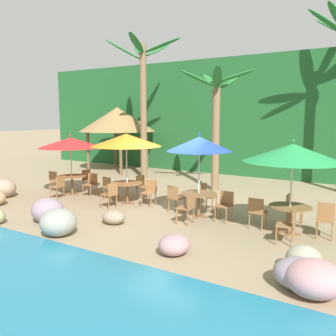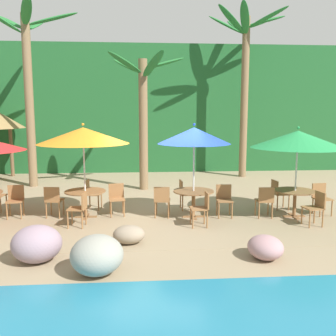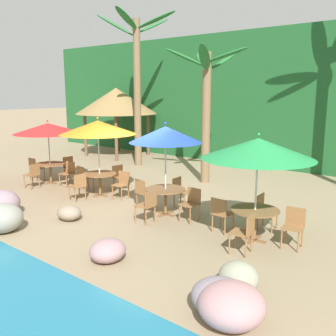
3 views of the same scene
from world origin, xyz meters
TOP-DOWN VIEW (x-y plane):
  - ground_plane at (0.00, 0.00)m, footprint 120.00×120.00m
  - terrace_deck at (0.00, 0.00)m, footprint 18.00×5.20m
  - foliage_backdrop at (0.00, 9.00)m, footprint 28.00×2.40m
  - rock_seawall at (1.45, -3.12)m, footprint 16.02×3.31m
  - umbrella_red at (-4.63, 0.06)m, footprint 2.45×2.45m
  - dining_table_red at (-4.63, 0.06)m, footprint 1.10×1.10m
  - chair_red_seaward at (-3.80, 0.24)m, footprint 0.46×0.47m
  - chair_red_inland at (-4.62, 0.92)m, footprint 0.48×0.47m
  - chair_red_left at (-5.48, -0.04)m, footprint 0.43×0.43m
  - chair_red_right at (-4.45, -0.77)m, footprint 0.47×0.46m
  - umbrella_orange at (-1.90, 0.06)m, footprint 2.43×2.43m
  - dining_table_orange at (-1.90, 0.06)m, footprint 1.10×1.10m
  - chair_orange_seaward at (-1.06, 0.26)m, footprint 0.47×0.48m
  - chair_orange_inland at (-1.86, 0.91)m, footprint 0.49×0.48m
  - chair_orange_left at (-2.75, 0.08)m, footprint 0.47×0.48m
  - chair_orange_right at (-1.90, -0.80)m, footprint 0.47×0.47m
  - umbrella_blue at (1.03, -0.14)m, footprint 1.95×1.95m
  - dining_table_blue at (1.03, -0.14)m, footprint 1.10×1.10m
  - chair_blue_seaward at (1.89, -0.11)m, footprint 0.45×0.45m
  - chair_blue_inland at (0.89, 0.70)m, footprint 0.45×0.45m
  - chair_blue_left at (0.18, -0.12)m, footprint 0.47×0.48m
  - chair_blue_right at (1.14, -0.99)m, footprint 0.43×0.43m
  - umbrella_green at (3.80, -0.32)m, footprint 2.50×2.50m
  - dining_table_green at (3.80, -0.32)m, footprint 1.10×1.10m
  - chair_green_seaward at (4.63, -0.12)m, footprint 0.47×0.48m
  - chair_green_inland at (3.64, 0.52)m, footprint 0.46×0.45m
  - chair_green_left at (2.94, -0.38)m, footprint 0.43×0.44m
  - chair_green_right at (4.00, -1.15)m, footprint 0.48×0.47m
  - palm_tree_nearest at (-4.56, 4.74)m, footprint 3.65×3.75m
  - palm_tree_second at (-0.25, 3.80)m, footprint 2.83×2.85m
  - palapa_hut at (-7.29, 6.00)m, footprint 4.22×4.22m

SIDE VIEW (x-z plane):
  - ground_plane at x=0.00m, z-range 0.00..0.00m
  - terrace_deck at x=0.00m, z-range 0.00..0.01m
  - rock_seawall at x=1.45m, z-range -0.07..0.69m
  - chair_red_seaward at x=-3.80m, z-range 0.08..0.95m
  - chair_red_inland at x=-4.62m, z-range 0.08..0.95m
  - chair_red_left at x=-5.48m, z-range 0.08..0.95m
  - chair_red_right at x=-4.45m, z-range 0.08..0.95m
  - chair_orange_seaward at x=-1.06m, z-range 0.08..0.95m
  - chair_orange_inland at x=-1.86m, z-range 0.08..0.95m
  - chair_orange_left at x=-2.75m, z-range 0.08..0.95m
  - chair_orange_right at x=-1.90m, z-range 0.08..0.95m
  - chair_blue_seaward at x=1.89m, z-range 0.08..0.95m
  - chair_blue_inland at x=0.89m, z-range 0.08..0.95m
  - chair_blue_left at x=0.18m, z-range 0.08..0.95m
  - chair_blue_right at x=1.14m, z-range 0.08..0.95m
  - chair_green_seaward at x=4.63m, z-range 0.08..0.95m
  - chair_green_inland at x=3.64m, z-range 0.08..0.95m
  - chair_green_left at x=2.94m, z-range 0.08..0.95m
  - chair_green_right at x=4.00m, z-range 0.08..0.95m
  - dining_table_red at x=-4.63m, z-range 0.24..0.98m
  - dining_table_orange at x=-1.90m, z-range 0.24..0.98m
  - dining_table_blue at x=1.03m, z-range 0.24..0.98m
  - dining_table_green at x=3.80m, z-range 0.24..0.98m
  - umbrella_red at x=-4.63m, z-range 0.86..3.21m
  - umbrella_green at x=3.80m, z-range 0.89..3.37m
  - umbrella_blue at x=1.03m, z-range 0.95..3.51m
  - umbrella_orange at x=-1.90m, z-range 0.95..3.51m
  - palapa_hut at x=-7.29m, z-range 1.08..4.61m
  - foliage_backdrop at x=0.00m, z-range 0.00..6.00m
  - palm_tree_second at x=-0.25m, z-range 0.79..5.70m
  - palm_tree_nearest at x=-4.56m, z-range 1.04..7.75m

